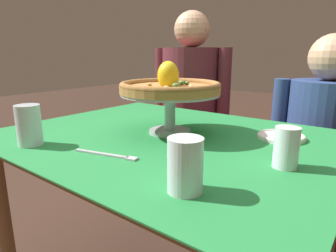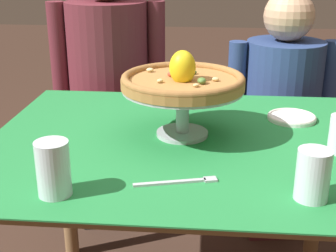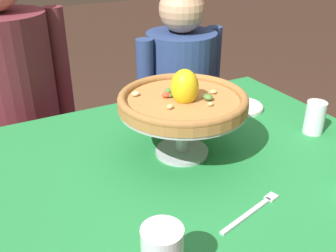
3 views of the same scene
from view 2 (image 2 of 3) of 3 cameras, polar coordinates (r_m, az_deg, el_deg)
dining_table at (r=1.46m, az=2.04°, el=-5.49°), size 1.19×0.96×0.74m
pizza_stand at (r=1.41m, az=1.79°, el=3.10°), size 0.36×0.36×0.15m
pizza at (r=1.39m, az=1.82°, el=5.66°), size 0.37×0.37×0.11m
water_glass_front_left at (r=1.11m, az=-13.83°, el=-5.40°), size 0.08×0.08×0.13m
water_glass_front_right at (r=1.11m, az=17.27°, el=-5.99°), size 0.08×0.08×0.12m
side_plate at (r=1.63m, az=14.90°, el=1.05°), size 0.16×0.16×0.02m
dinner_fork at (r=1.16m, az=1.52°, el=-6.83°), size 0.21×0.07×0.01m
diner_left at (r=2.22m, az=-7.14°, el=3.90°), size 0.52×0.41×1.29m
diner_right at (r=2.20m, az=13.49°, el=0.68°), size 0.50×0.38×1.12m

